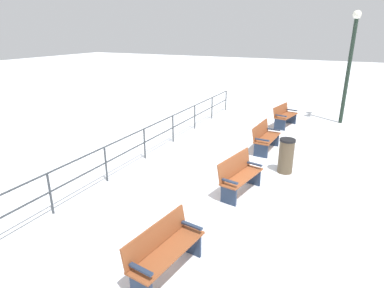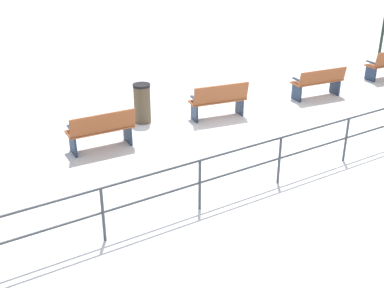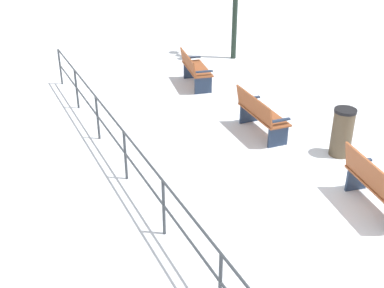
# 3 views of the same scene
# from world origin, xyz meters

# --- Properties ---
(ground_plane) EXTENTS (80.00, 80.00, 0.00)m
(ground_plane) POSITION_xyz_m (0.00, 0.00, 0.00)
(ground_plane) COLOR white
(ground_plane) RESTS_ON ground
(bench_third) EXTENTS (0.76, 1.52, 0.95)m
(bench_third) POSITION_xyz_m (0.03, 0.01, 0.49)
(bench_third) COLOR brown
(bench_third) RESTS_ON ground
(bench_fourth) EXTENTS (0.64, 1.50, 0.92)m
(bench_fourth) POSITION_xyz_m (-0.14, 3.24, 0.47)
(bench_fourth) COLOR brown
(bench_fourth) RESTS_ON ground
(bench_fifth) EXTENTS (0.82, 1.48, 0.88)m
(bench_fifth) POSITION_xyz_m (-0.13, 6.49, 0.46)
(bench_fifth) COLOR brown
(bench_fifth) RESTS_ON ground
(waterfront_railing) EXTENTS (0.05, 16.31, 0.99)m
(waterfront_railing) POSITION_xyz_m (-3.33, -0.00, 0.66)
(waterfront_railing) COLOR #383D42
(waterfront_railing) RESTS_ON ground
(trash_bin) EXTENTS (0.43, 0.43, 0.99)m
(trash_bin) POSITION_xyz_m (0.82, 1.77, 0.50)
(trash_bin) COLOR brown
(trash_bin) RESTS_ON ground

